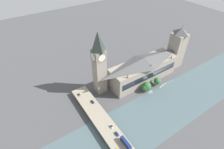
# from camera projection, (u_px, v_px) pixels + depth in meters

# --- Properties ---
(ground_plane) EXTENTS (600.00, 600.00, 0.00)m
(ground_plane) POSITION_uv_depth(u_px,v_px,m) (145.00, 89.00, 189.92)
(ground_plane) COLOR #4C4C4F
(river_water) EXTENTS (49.44, 360.00, 0.30)m
(river_water) POSITION_uv_depth(u_px,v_px,m) (166.00, 107.00, 169.93)
(river_water) COLOR #4C6066
(river_water) RESTS_ON ground_plane
(parliament_hall) EXTENTS (23.61, 80.10, 29.56)m
(parliament_hall) POSITION_uv_depth(u_px,v_px,m) (143.00, 69.00, 193.51)
(parliament_hall) COLOR gray
(parliament_hall) RESTS_ON ground_plane
(clock_tower) EXTENTS (11.91, 11.91, 67.82)m
(clock_tower) POSITION_uv_depth(u_px,v_px,m) (99.00, 63.00, 165.92)
(clock_tower) COLOR gray
(clock_tower) RESTS_ON ground_plane
(victoria_tower) EXTENTS (15.30, 15.30, 53.63)m
(victoria_tower) POSITION_uv_depth(u_px,v_px,m) (177.00, 48.00, 209.28)
(victoria_tower) COLOR gray
(victoria_tower) RESTS_ON ground_plane
(road_bridge) EXTENTS (130.88, 15.29, 5.58)m
(road_bridge) POSITION_uv_depth(u_px,v_px,m) (113.00, 136.00, 140.49)
(road_bridge) COLOR gray
(road_bridge) RESTS_ON ground_plane
(double_decker_bus_mid) EXTENTS (11.52, 2.53, 4.87)m
(double_decker_bus_mid) POSITION_uv_depth(u_px,v_px,m) (126.00, 143.00, 131.96)
(double_decker_bus_mid) COLOR navy
(double_decker_bus_mid) RESTS_ON road_bridge
(car_northbound_lead) EXTENTS (4.47, 1.91, 1.39)m
(car_northbound_lead) POSITION_uv_depth(u_px,v_px,m) (117.00, 134.00, 140.19)
(car_northbound_lead) COLOR navy
(car_northbound_lead) RESTS_ON road_bridge
(car_northbound_mid) EXTENTS (4.09, 1.89, 1.25)m
(car_northbound_mid) POSITION_uv_depth(u_px,v_px,m) (111.00, 126.00, 145.61)
(car_northbound_mid) COLOR silver
(car_northbound_mid) RESTS_ON road_bridge
(car_northbound_tail) EXTENTS (4.50, 1.74, 1.37)m
(car_northbound_tail) POSITION_uv_depth(u_px,v_px,m) (92.00, 102.00, 166.82)
(car_northbound_tail) COLOR black
(car_northbound_tail) RESTS_ON road_bridge
(car_southbound_lead) EXTENTS (3.97, 1.82, 1.32)m
(car_southbound_lead) POSITION_uv_depth(u_px,v_px,m) (79.00, 95.00, 174.28)
(car_southbound_lead) COLOR slate
(car_southbound_lead) RESTS_ON road_bridge
(tree_embankment_near) EXTENTS (9.44, 9.44, 10.91)m
(tree_embankment_near) POSITION_uv_depth(u_px,v_px,m) (147.00, 86.00, 183.75)
(tree_embankment_near) COLOR brown
(tree_embankment_near) RESTS_ON ground_plane
(tree_embankment_mid) EXTENTS (6.66, 6.66, 8.96)m
(tree_embankment_mid) POSITION_uv_depth(u_px,v_px,m) (145.00, 88.00, 182.67)
(tree_embankment_mid) COLOR brown
(tree_embankment_mid) RESTS_ON ground_plane
(tree_embankment_far) EXTENTS (7.56, 7.56, 9.77)m
(tree_embankment_far) POSITION_uv_depth(u_px,v_px,m) (157.00, 81.00, 190.60)
(tree_embankment_far) COLOR brown
(tree_embankment_far) RESTS_ON ground_plane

